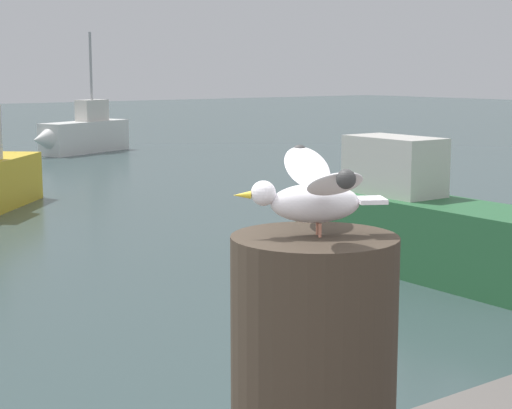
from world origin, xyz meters
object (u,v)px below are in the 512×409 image
object	(u,v)px
mooring_post	(313,380)
seagull	(314,191)
boat_green	(436,229)
boat_white	(81,134)

from	to	relation	value
mooring_post	seagull	size ratio (longest dim) A/B	1.26
mooring_post	seagull	bearing A→B (deg)	149.50
seagull	boat_green	size ratio (longest dim) A/B	0.14
seagull	boat_green	world-z (taller)	seagull
mooring_post	seagull	distance (m)	0.50
seagull	boat_white	size ratio (longest dim) A/B	0.17
boat_white	mooring_post	bearing A→B (deg)	-113.98
mooring_post	seagull	world-z (taller)	seagull
seagull	mooring_post	bearing A→B (deg)	-30.50
mooring_post	boat_green	size ratio (longest dim) A/B	0.18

